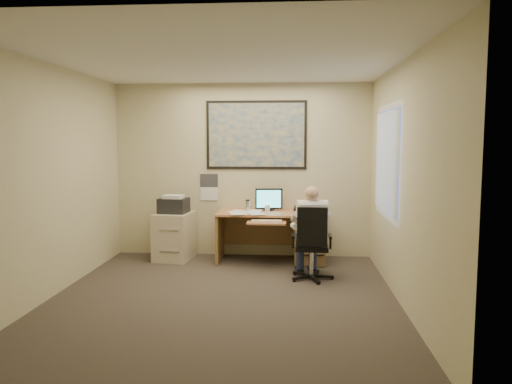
# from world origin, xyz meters

# --- Properties ---
(room_shell) EXTENTS (4.00, 4.50, 2.70)m
(room_shell) POSITION_xyz_m (0.00, 0.00, 1.35)
(room_shell) COLOR #39322C
(room_shell) RESTS_ON ground
(desk) EXTENTS (1.60, 0.97, 1.08)m
(desk) POSITION_xyz_m (0.81, 1.90, 0.44)
(desk) COLOR #C17D53
(desk) RESTS_ON ground
(world_map) EXTENTS (1.56, 0.03, 1.06)m
(world_map) POSITION_xyz_m (0.22, 2.23, 1.90)
(world_map) COLOR #1E4C93
(world_map) RESTS_ON room_shell
(wall_calendar) EXTENTS (0.28, 0.01, 0.42)m
(wall_calendar) POSITION_xyz_m (-0.53, 2.24, 1.08)
(wall_calendar) COLOR white
(wall_calendar) RESTS_ON room_shell
(window_blinds) EXTENTS (0.06, 1.40, 1.30)m
(window_blinds) POSITION_xyz_m (1.97, 0.80, 1.55)
(window_blinds) COLOR beige
(window_blinds) RESTS_ON room_shell
(filing_cabinet) EXTENTS (0.58, 0.67, 0.99)m
(filing_cabinet) POSITION_xyz_m (-1.01, 1.87, 0.43)
(filing_cabinet) COLOR beige
(filing_cabinet) RESTS_ON ground
(office_chair) EXTENTS (0.60, 0.60, 0.98)m
(office_chair) POSITION_xyz_m (1.05, 0.89, 0.29)
(office_chair) COLOR black
(office_chair) RESTS_ON ground
(person) EXTENTS (0.61, 0.79, 1.22)m
(person) POSITION_xyz_m (1.05, 0.97, 0.61)
(person) COLOR silver
(person) RESTS_ON office_chair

